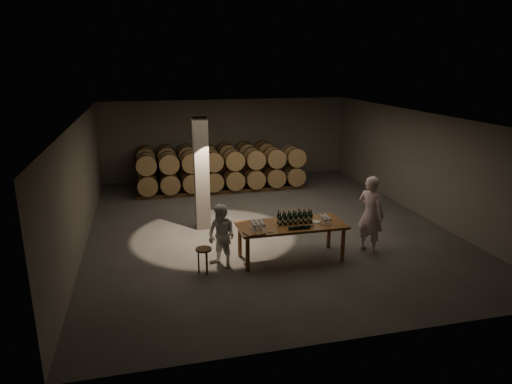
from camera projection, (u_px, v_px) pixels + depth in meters
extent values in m
plane|color=#4D4A48|center=(264.00, 224.00, 13.58)|extent=(12.00, 12.00, 0.00)
plane|color=#605E59|center=(265.00, 116.00, 12.69)|extent=(12.00, 12.00, 0.00)
plane|color=slate|center=(227.00, 139.00, 18.73)|extent=(10.00, 0.00, 10.00)
plane|color=slate|center=(358.00, 255.00, 7.54)|extent=(10.00, 0.00, 10.00)
plane|color=slate|center=(81.00, 183.00, 11.98)|extent=(0.00, 12.00, 12.00)
plane|color=slate|center=(419.00, 163.00, 14.29)|extent=(0.00, 12.00, 12.00)
cube|color=slate|center=(201.00, 174.00, 12.90)|extent=(0.40, 0.40, 3.20)
cylinder|color=brown|center=(248.00, 254.00, 10.45)|extent=(0.10, 0.10, 0.84)
cylinder|color=brown|center=(343.00, 245.00, 11.00)|extent=(0.10, 0.10, 0.84)
cylinder|color=brown|center=(240.00, 240.00, 11.26)|extent=(0.10, 0.10, 0.84)
cylinder|color=brown|center=(329.00, 232.00, 11.80)|extent=(0.10, 0.10, 0.84)
cube|color=brown|center=(291.00, 225.00, 11.00)|extent=(2.60, 1.10, 0.06)
cube|color=brown|center=(209.00, 183.00, 17.91)|extent=(5.48, 0.10, 0.12)
cube|color=brown|center=(207.00, 179.00, 18.47)|extent=(5.48, 0.10, 0.12)
cylinder|color=#A17E48|center=(147.00, 175.00, 17.53)|extent=(0.70, 0.95, 0.70)
cylinder|color=black|center=(147.00, 176.00, 17.29)|extent=(0.73, 0.04, 0.73)
cylinder|color=black|center=(147.00, 173.00, 17.78)|extent=(0.73, 0.04, 0.73)
cylinder|color=#A17E48|center=(167.00, 174.00, 17.71)|extent=(0.70, 0.95, 0.70)
cylinder|color=black|center=(168.00, 175.00, 17.47)|extent=(0.73, 0.04, 0.73)
cylinder|color=black|center=(167.00, 172.00, 17.96)|extent=(0.73, 0.04, 0.73)
cylinder|color=#A17E48|center=(188.00, 172.00, 17.89)|extent=(0.70, 0.95, 0.70)
cylinder|color=black|center=(188.00, 174.00, 17.65)|extent=(0.73, 0.04, 0.73)
cylinder|color=black|center=(187.00, 171.00, 18.14)|extent=(0.73, 0.04, 0.73)
cylinder|color=#A17E48|center=(207.00, 171.00, 18.07)|extent=(0.70, 0.95, 0.70)
cylinder|color=black|center=(208.00, 173.00, 17.83)|extent=(0.73, 0.04, 0.73)
cylinder|color=black|center=(206.00, 170.00, 18.32)|extent=(0.73, 0.04, 0.73)
cylinder|color=#A17E48|center=(227.00, 170.00, 18.25)|extent=(0.70, 0.95, 0.70)
cylinder|color=black|center=(228.00, 172.00, 18.01)|extent=(0.73, 0.04, 0.73)
cylinder|color=black|center=(226.00, 169.00, 18.50)|extent=(0.73, 0.04, 0.73)
cylinder|color=#A17E48|center=(246.00, 169.00, 18.43)|extent=(0.70, 0.95, 0.70)
cylinder|color=black|center=(247.00, 171.00, 18.19)|extent=(0.73, 0.04, 0.73)
cylinder|color=black|center=(244.00, 168.00, 18.68)|extent=(0.73, 0.04, 0.73)
cylinder|color=#A17E48|center=(264.00, 168.00, 18.61)|extent=(0.70, 0.95, 0.70)
cylinder|color=black|center=(266.00, 170.00, 18.37)|extent=(0.73, 0.04, 0.73)
cylinder|color=black|center=(263.00, 167.00, 18.86)|extent=(0.73, 0.04, 0.73)
cylinder|color=#A17E48|center=(146.00, 156.00, 17.33)|extent=(0.70, 0.95, 0.70)
cylinder|color=black|center=(146.00, 157.00, 17.09)|extent=(0.73, 0.04, 0.73)
cylinder|color=black|center=(146.00, 155.00, 17.57)|extent=(0.73, 0.04, 0.73)
cylinder|color=#A17E48|center=(166.00, 155.00, 17.51)|extent=(0.70, 0.95, 0.70)
cylinder|color=black|center=(167.00, 156.00, 17.27)|extent=(0.73, 0.04, 0.73)
cylinder|color=black|center=(166.00, 154.00, 17.75)|extent=(0.73, 0.04, 0.73)
cylinder|color=#A17E48|center=(187.00, 154.00, 17.69)|extent=(0.70, 0.95, 0.70)
cylinder|color=black|center=(187.00, 155.00, 17.45)|extent=(0.73, 0.04, 0.73)
cylinder|color=black|center=(186.00, 153.00, 17.93)|extent=(0.73, 0.04, 0.73)
cylinder|color=#A17E48|center=(207.00, 153.00, 17.87)|extent=(0.70, 0.95, 0.70)
cylinder|color=black|center=(208.00, 154.00, 17.63)|extent=(0.73, 0.04, 0.73)
cylinder|color=black|center=(206.00, 152.00, 18.11)|extent=(0.73, 0.04, 0.73)
cylinder|color=#A17E48|center=(226.00, 152.00, 18.05)|extent=(0.70, 0.95, 0.70)
cylinder|color=black|center=(228.00, 153.00, 17.81)|extent=(0.73, 0.04, 0.73)
cylinder|color=black|center=(225.00, 151.00, 18.29)|extent=(0.73, 0.04, 0.73)
cylinder|color=#A17E48|center=(246.00, 151.00, 18.23)|extent=(0.70, 0.95, 0.70)
cylinder|color=black|center=(247.00, 152.00, 17.99)|extent=(0.73, 0.04, 0.73)
cylinder|color=black|center=(244.00, 150.00, 18.47)|extent=(0.73, 0.04, 0.73)
cylinder|color=#A17E48|center=(264.00, 150.00, 18.41)|extent=(0.70, 0.95, 0.70)
cylinder|color=black|center=(266.00, 151.00, 18.17)|extent=(0.73, 0.04, 0.73)
cylinder|color=black|center=(263.00, 149.00, 18.65)|extent=(0.73, 0.04, 0.73)
cube|color=brown|center=(225.00, 192.00, 16.69)|extent=(6.26, 0.10, 0.12)
cube|color=brown|center=(222.00, 188.00, 17.25)|extent=(6.26, 0.10, 0.12)
cylinder|color=#A17E48|center=(148.00, 184.00, 16.23)|extent=(0.70, 0.95, 0.70)
cylinder|color=black|center=(148.00, 186.00, 15.99)|extent=(0.73, 0.04, 0.73)
cylinder|color=black|center=(147.00, 182.00, 16.47)|extent=(0.73, 0.04, 0.73)
cylinder|color=#A17E48|center=(170.00, 183.00, 16.41)|extent=(0.70, 0.95, 0.70)
cylinder|color=black|center=(170.00, 184.00, 16.17)|extent=(0.73, 0.04, 0.73)
cylinder|color=black|center=(169.00, 181.00, 16.65)|extent=(0.73, 0.04, 0.73)
cylinder|color=#A17E48|center=(191.00, 181.00, 16.59)|extent=(0.70, 0.95, 0.70)
cylinder|color=black|center=(192.00, 183.00, 16.35)|extent=(0.73, 0.04, 0.73)
cylinder|color=black|center=(191.00, 179.00, 16.83)|extent=(0.73, 0.04, 0.73)
cylinder|color=#A17E48|center=(213.00, 180.00, 16.77)|extent=(0.70, 0.95, 0.70)
cylinder|color=black|center=(214.00, 182.00, 16.53)|extent=(0.73, 0.04, 0.73)
cylinder|color=black|center=(212.00, 178.00, 17.01)|extent=(0.73, 0.04, 0.73)
cylinder|color=#A17E48|center=(233.00, 179.00, 16.95)|extent=(0.70, 0.95, 0.70)
cylinder|color=black|center=(235.00, 180.00, 16.71)|extent=(0.73, 0.04, 0.73)
cylinder|color=black|center=(232.00, 177.00, 17.19)|extent=(0.73, 0.04, 0.73)
cylinder|color=#A17E48|center=(254.00, 177.00, 17.13)|extent=(0.70, 0.95, 0.70)
cylinder|color=black|center=(255.00, 179.00, 16.89)|extent=(0.73, 0.04, 0.73)
cylinder|color=black|center=(252.00, 176.00, 17.37)|extent=(0.73, 0.04, 0.73)
cylinder|color=#A17E48|center=(274.00, 176.00, 17.31)|extent=(0.70, 0.95, 0.70)
cylinder|color=black|center=(276.00, 178.00, 17.07)|extent=(0.73, 0.04, 0.73)
cylinder|color=black|center=(272.00, 175.00, 17.55)|extent=(0.73, 0.04, 0.73)
cylinder|color=#A17E48|center=(293.00, 175.00, 17.49)|extent=(0.70, 0.95, 0.70)
cylinder|color=black|center=(295.00, 177.00, 17.25)|extent=(0.73, 0.04, 0.73)
cylinder|color=black|center=(291.00, 173.00, 17.73)|extent=(0.73, 0.04, 0.73)
cylinder|color=#A17E48|center=(146.00, 164.00, 16.02)|extent=(0.70, 0.95, 0.70)
cylinder|color=black|center=(146.00, 165.00, 15.78)|extent=(0.73, 0.04, 0.73)
cylinder|color=black|center=(146.00, 162.00, 16.27)|extent=(0.73, 0.04, 0.73)
cylinder|color=#A17E48|center=(169.00, 162.00, 16.20)|extent=(0.70, 0.95, 0.70)
cylinder|color=black|center=(169.00, 164.00, 15.96)|extent=(0.73, 0.04, 0.73)
cylinder|color=black|center=(168.00, 161.00, 16.45)|extent=(0.73, 0.04, 0.73)
cylinder|color=#A17E48|center=(191.00, 161.00, 16.38)|extent=(0.70, 0.95, 0.70)
cylinder|color=black|center=(191.00, 163.00, 16.14)|extent=(0.73, 0.04, 0.73)
cylinder|color=black|center=(190.00, 160.00, 16.63)|extent=(0.73, 0.04, 0.73)
cylinder|color=#A17E48|center=(212.00, 160.00, 16.56)|extent=(0.70, 0.95, 0.70)
cylinder|color=black|center=(213.00, 162.00, 16.32)|extent=(0.73, 0.04, 0.73)
cylinder|color=black|center=(211.00, 159.00, 16.81)|extent=(0.73, 0.04, 0.73)
cylinder|color=#A17E48|center=(233.00, 159.00, 16.74)|extent=(0.70, 0.95, 0.70)
cylinder|color=black|center=(235.00, 161.00, 16.50)|extent=(0.73, 0.04, 0.73)
cylinder|color=black|center=(232.00, 158.00, 16.99)|extent=(0.73, 0.04, 0.73)
cylinder|color=#A17E48|center=(254.00, 158.00, 16.92)|extent=(0.70, 0.95, 0.70)
cylinder|color=black|center=(255.00, 160.00, 16.68)|extent=(0.73, 0.04, 0.73)
cylinder|color=black|center=(252.00, 157.00, 17.17)|extent=(0.73, 0.04, 0.73)
cylinder|color=#A17E48|center=(274.00, 157.00, 17.10)|extent=(0.70, 0.95, 0.70)
cylinder|color=black|center=(276.00, 158.00, 16.86)|extent=(0.73, 0.04, 0.73)
cylinder|color=black|center=(272.00, 156.00, 17.35)|extent=(0.73, 0.04, 0.73)
cylinder|color=#A17E48|center=(294.00, 156.00, 17.28)|extent=(0.70, 0.95, 0.70)
cylinder|color=black|center=(296.00, 157.00, 17.04)|extent=(0.73, 0.04, 0.73)
cylinder|color=black|center=(292.00, 155.00, 17.53)|extent=(0.73, 0.04, 0.73)
cylinder|color=black|center=(280.00, 221.00, 10.87)|extent=(0.08, 0.08, 0.22)
cylinder|color=silver|center=(280.00, 221.00, 10.87)|extent=(0.08, 0.08, 0.07)
cylinder|color=black|center=(280.00, 215.00, 10.83)|extent=(0.03, 0.03, 0.09)
cylinder|color=yellow|center=(280.00, 213.00, 10.81)|extent=(0.03, 0.03, 0.03)
cylinder|color=black|center=(278.00, 219.00, 11.01)|extent=(0.08, 0.08, 0.22)
cylinder|color=silver|center=(278.00, 219.00, 11.01)|extent=(0.08, 0.08, 0.07)
cylinder|color=black|center=(279.00, 213.00, 10.97)|extent=(0.03, 0.03, 0.09)
cylinder|color=maroon|center=(279.00, 211.00, 10.95)|extent=(0.03, 0.03, 0.03)
cylinder|color=black|center=(285.00, 221.00, 10.90)|extent=(0.08, 0.08, 0.22)
cylinder|color=silver|center=(285.00, 221.00, 10.90)|extent=(0.08, 0.08, 0.07)
cylinder|color=black|center=(286.00, 214.00, 10.86)|extent=(0.03, 0.03, 0.09)
cylinder|color=maroon|center=(286.00, 212.00, 10.84)|extent=(0.03, 0.03, 0.03)
cylinder|color=black|center=(284.00, 218.00, 11.04)|extent=(0.08, 0.08, 0.22)
cylinder|color=silver|center=(284.00, 219.00, 11.04)|extent=(0.08, 0.08, 0.07)
cylinder|color=black|center=(284.00, 212.00, 11.00)|extent=(0.03, 0.03, 0.09)
cylinder|color=yellow|center=(284.00, 210.00, 10.98)|extent=(0.03, 0.03, 0.03)
cylinder|color=black|center=(291.00, 220.00, 10.93)|extent=(0.08, 0.08, 0.22)
cylinder|color=silver|center=(291.00, 220.00, 10.93)|extent=(0.08, 0.08, 0.07)
cylinder|color=black|center=(291.00, 214.00, 10.89)|extent=(0.03, 0.03, 0.09)
cylinder|color=yellow|center=(291.00, 212.00, 10.87)|extent=(0.03, 0.03, 0.03)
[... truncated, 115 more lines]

